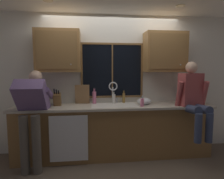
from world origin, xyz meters
TOP-DOWN VIEW (x-y plane):
  - back_wall at (0.00, 0.06)m, footprint 5.78×0.12m
  - ceiling_downlight_left at (-1.01, -0.60)m, footprint 0.14×0.14m
  - ceiling_downlight_right at (1.01, -0.60)m, footprint 0.14×0.14m
  - window_glass at (-0.00, -0.01)m, footprint 1.10×0.02m
  - window_frame_top at (-0.00, -0.02)m, footprint 1.17×0.02m
  - window_frame_bottom at (-0.00, -0.02)m, footprint 1.17×0.02m
  - window_frame_left at (-0.57, -0.02)m, footprint 0.03×0.02m
  - window_frame_right at (0.57, -0.02)m, footprint 0.03×0.02m
  - window_mullion_center at (-0.00, -0.02)m, footprint 0.02×0.02m
  - lower_cabinet_run at (0.00, -0.29)m, footprint 3.38×0.58m
  - countertop at (0.00, -0.31)m, footprint 3.44×0.62m
  - dishwasher_front at (-0.76, -0.61)m, footprint 0.60×0.02m
  - upper_cabinet_left at (-0.96, -0.17)m, footprint 0.75×0.36m
  - upper_cabinet_right at (0.95, -0.17)m, footprint 0.75×0.36m
  - sink at (-0.00, -0.30)m, footprint 0.80×0.46m
  - faucet at (0.01, -0.12)m, footprint 0.18×0.09m
  - person_standing at (-1.30, -0.60)m, footprint 0.53×0.70m
  - person_sitting_on_counter at (1.31, -0.57)m, footprint 0.54×0.64m
  - knife_block at (-0.99, -0.24)m, footprint 0.12×0.18m
  - cutting_board at (-0.56, -0.09)m, footprint 0.26×0.09m
  - mixing_bowl at (0.55, -0.27)m, footprint 0.25×0.25m
  - soap_dispenser at (0.46, -0.47)m, footprint 0.06×0.07m
  - bottle_green_glass at (0.21, -0.08)m, footprint 0.05×0.05m
  - bottle_tall_clear at (-0.34, -0.10)m, footprint 0.07×0.07m
  - bottle_amber_small at (0.01, -0.12)m, footprint 0.07×0.07m

SIDE VIEW (x-z plane):
  - lower_cabinet_run at x=0.00m, z-range 0.00..0.88m
  - dishwasher_front at x=-0.76m, z-range 0.09..0.83m
  - sink at x=0.00m, z-range 0.72..0.93m
  - countertop at x=0.00m, z-range 0.88..0.92m
  - person_standing at x=-1.30m, z-range 0.19..1.72m
  - mixing_bowl at x=0.55m, z-range 0.91..1.04m
  - soap_dispenser at x=0.46m, z-range 0.90..1.09m
  - bottle_amber_small at x=0.01m, z-range 0.90..1.12m
  - bottle_green_glass at x=0.21m, z-range 0.90..1.14m
  - knife_block at x=-0.99m, z-range 0.87..1.19m
  - window_frame_bottom at x=0.00m, z-range 1.01..1.05m
  - bottle_tall_clear at x=-0.34m, z-range 0.89..1.19m
  - cutting_board at x=-0.56m, z-range 0.92..1.27m
  - person_sitting_on_counter at x=1.31m, z-range 0.47..1.73m
  - faucet at x=0.01m, z-range 0.97..1.37m
  - back_wall at x=0.00m, z-range 0.00..2.55m
  - window_glass at x=0.00m, z-range 1.05..2.00m
  - window_frame_left at x=-0.57m, z-range 1.05..2.00m
  - window_frame_right at x=0.57m, z-range 1.05..2.00m
  - window_mullion_center at x=0.00m, z-range 1.05..2.00m
  - upper_cabinet_left at x=-0.96m, z-range 1.50..2.22m
  - upper_cabinet_right at x=0.95m, z-range 1.50..2.22m
  - window_frame_top at x=0.00m, z-range 2.00..2.04m
  - ceiling_downlight_left at x=-1.01m, z-range 2.54..2.55m
  - ceiling_downlight_right at x=1.01m, z-range 2.54..2.55m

